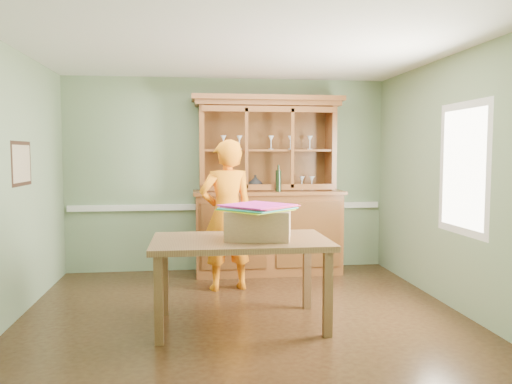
{
  "coord_description": "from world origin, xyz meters",
  "views": [
    {
      "loc": [
        -0.5,
        -5.06,
        1.66
      ],
      "look_at": [
        0.2,
        0.4,
        1.23
      ],
      "focal_mm": 35.0,
      "sensor_mm": 36.0,
      "label": 1
    }
  ],
  "objects": [
    {
      "name": "framed_map",
      "position": [
        -2.23,
        0.3,
        1.55
      ],
      "size": [
        0.03,
        0.6,
        0.46
      ],
      "color": "#351F15",
      "rests_on": "wall_left"
    },
    {
      "name": "cardboard_box",
      "position": [
        0.12,
        -0.38,
        0.98
      ],
      "size": [
        0.69,
        0.6,
        0.28
      ],
      "primitive_type": "cube",
      "rotation": [
        0.0,
        0.0,
        -0.23
      ],
      "color": "#9A764F",
      "rests_on": "dining_table"
    },
    {
      "name": "dining_table",
      "position": [
        -0.05,
        -0.36,
        0.74
      ],
      "size": [
        1.68,
        1.01,
        0.84
      ],
      "rotation": [
        0.0,
        0.0,
        -0.0
      ],
      "color": "brown",
      "rests_on": "floor"
    },
    {
      "name": "wall_front",
      "position": [
        0.0,
        -2.0,
        1.35
      ],
      "size": [
        4.5,
        0.0,
        4.5
      ],
      "primitive_type": "plane",
      "rotation": [
        -1.57,
        0.0,
        0.0
      ],
      "color": "gray",
      "rests_on": "floor"
    },
    {
      "name": "floor",
      "position": [
        0.0,
        0.0,
        0.0
      ],
      "size": [
        4.5,
        4.5,
        0.0
      ],
      "primitive_type": "plane",
      "color": "#432B15",
      "rests_on": "ground"
    },
    {
      "name": "china_hutch",
      "position": [
        0.53,
        1.72,
        0.85
      ],
      "size": [
        2.07,
        0.68,
        2.43
      ],
      "color": "brown",
      "rests_on": "floor"
    },
    {
      "name": "wall_right",
      "position": [
        2.25,
        0.0,
        1.35
      ],
      "size": [
        0.0,
        4.0,
        4.0
      ],
      "primitive_type": "plane",
      "rotation": [
        1.57,
        0.0,
        -1.57
      ],
      "color": "gray",
      "rests_on": "floor"
    },
    {
      "name": "wall_left",
      "position": [
        -2.25,
        0.0,
        1.35
      ],
      "size": [
        0.0,
        4.0,
        4.0
      ],
      "primitive_type": "plane",
      "rotation": [
        1.57,
        0.0,
        1.57
      ],
      "color": "gray",
      "rests_on": "floor"
    },
    {
      "name": "chair_rail",
      "position": [
        0.0,
        1.98,
        0.9
      ],
      "size": [
        4.41,
        0.05,
        0.08
      ],
      "primitive_type": "cube",
      "color": "white",
      "rests_on": "wall_back"
    },
    {
      "name": "wall_back",
      "position": [
        0.0,
        2.0,
        1.35
      ],
      "size": [
        4.5,
        0.0,
        4.5
      ],
      "primitive_type": "plane",
      "rotation": [
        1.57,
        0.0,
        0.0
      ],
      "color": "gray",
      "rests_on": "floor"
    },
    {
      "name": "window_panel",
      "position": [
        2.23,
        -0.3,
        1.5
      ],
      "size": [
        0.03,
        0.96,
        1.36
      ],
      "color": "white",
      "rests_on": "wall_right"
    },
    {
      "name": "person",
      "position": [
        -0.1,
        0.91,
        0.91
      ],
      "size": [
        0.73,
        0.55,
        1.82
      ],
      "primitive_type": "imported",
      "rotation": [
        0.0,
        0.0,
        3.33
      ],
      "color": "orange",
      "rests_on": "floor"
    },
    {
      "name": "ceiling",
      "position": [
        0.0,
        0.0,
        2.7
      ],
      "size": [
        4.5,
        4.5,
        0.0
      ],
      "primitive_type": "plane",
      "rotation": [
        3.14,
        0.0,
        0.0
      ],
      "color": "white",
      "rests_on": "wall_back"
    },
    {
      "name": "kite_stack",
      "position": [
        0.11,
        -0.41,
        1.15
      ],
      "size": [
        0.77,
        0.77,
        0.05
      ],
      "rotation": [
        0.0,
        0.0,
        0.73
      ],
      "color": "#D6EA1D",
      "rests_on": "cardboard_box"
    }
  ]
}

